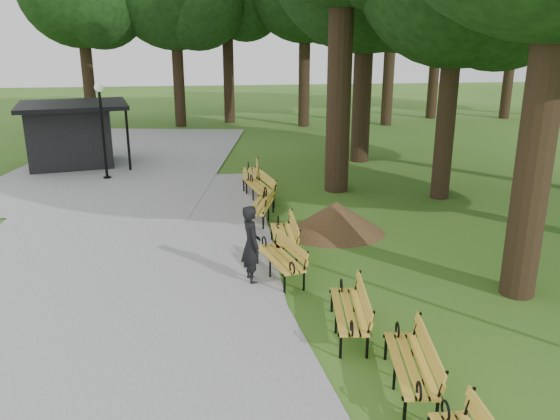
{
  "coord_description": "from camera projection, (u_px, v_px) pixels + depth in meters",
  "views": [
    {
      "loc": [
        -1.62,
        -10.07,
        5.16
      ],
      "look_at": [
        0.08,
        2.74,
        1.1
      ],
      "focal_mm": 36.11,
      "sensor_mm": 36.0,
      "label": 1
    }
  ],
  "objects": [
    {
      "name": "ground",
      "position": [
        294.0,
        303.0,
        11.28
      ],
      "size": [
        100.0,
        100.0,
        0.0
      ],
      "primitive_type": "plane",
      "color": "#33611B",
      "rests_on": "ground"
    },
    {
      "name": "path",
      "position": [
        111.0,
        256.0,
        13.6
      ],
      "size": [
        12.0,
        38.0,
        0.06
      ],
      "primitive_type": "cube",
      "color": "gray",
      "rests_on": "ground"
    },
    {
      "name": "person",
      "position": [
        251.0,
        245.0,
        11.99
      ],
      "size": [
        0.54,
        0.7,
        1.73
      ],
      "primitive_type": "imported",
      "rotation": [
        0.0,
        0.0,
        1.79
      ],
      "color": "black",
      "rests_on": "ground"
    },
    {
      "name": "kiosk",
      "position": [
        70.0,
        135.0,
        22.6
      ],
      "size": [
        4.7,
        4.29,
        2.55
      ],
      "primitive_type": null,
      "rotation": [
        0.0,
        0.0,
        0.2
      ],
      "color": "black",
      "rests_on": "ground"
    },
    {
      "name": "lamp_post",
      "position": [
        101.0,
        112.0,
        20.1
      ],
      "size": [
        0.32,
        0.32,
        3.51
      ],
      "color": "black",
      "rests_on": "ground"
    },
    {
      "name": "dirt_mound",
      "position": [
        336.0,
        218.0,
        15.08
      ],
      "size": [
        2.26,
        2.26,
        0.9
      ],
      "primitive_type": "cone",
      "color": "#47301C",
      "rests_on": "ground"
    },
    {
      "name": "bench_1",
      "position": [
        410.0,
        364.0,
        8.41
      ],
      "size": [
        0.92,
        1.98,
        0.88
      ],
      "primitive_type": null,
      "rotation": [
        0.0,
        0.0,
        -1.73
      ],
      "color": "gold",
      "rests_on": "ground"
    },
    {
      "name": "bench_2",
      "position": [
        349.0,
        311.0,
        10.02
      ],
      "size": [
        0.89,
        1.97,
        0.88
      ],
      "primitive_type": null,
      "rotation": [
        0.0,
        0.0,
        -1.7
      ],
      "color": "gold",
      "rests_on": "ground"
    },
    {
      "name": "bench_3",
      "position": [
        279.0,
        259.0,
        12.35
      ],
      "size": [
        1.1,
        2.0,
        0.88
      ],
      "primitive_type": null,
      "rotation": [
        0.0,
        0.0,
        -1.32
      ],
      "color": "gold",
      "rests_on": "ground"
    },
    {
      "name": "bench_4",
      "position": [
        283.0,
        236.0,
        13.76
      ],
      "size": [
        0.71,
        1.92,
        0.88
      ],
      "primitive_type": null,
      "rotation": [
        0.0,
        0.0,
        -1.61
      ],
      "color": "gold",
      "rests_on": "ground"
    },
    {
      "name": "bench_5",
      "position": [
        261.0,
        206.0,
        16.1
      ],
      "size": [
        1.15,
        2.0,
        0.88
      ],
      "primitive_type": null,
      "rotation": [
        0.0,
        0.0,
        -1.86
      ],
      "color": "gold",
      "rests_on": "ground"
    },
    {
      "name": "bench_6",
      "position": [
        260.0,
        188.0,
        18.01
      ],
      "size": [
        0.97,
        1.98,
        0.88
      ],
      "primitive_type": null,
      "rotation": [
        0.0,
        0.0,
        -1.39
      ],
      "color": "gold",
      "rests_on": "ground"
    },
    {
      "name": "bench_7",
      "position": [
        250.0,
        174.0,
        19.79
      ],
      "size": [
        0.77,
        1.94,
        0.88
      ],
      "primitive_type": null,
      "rotation": [
        0.0,
        0.0,
        -1.64
      ],
      "color": "gold",
      "rests_on": "ground"
    }
  ]
}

